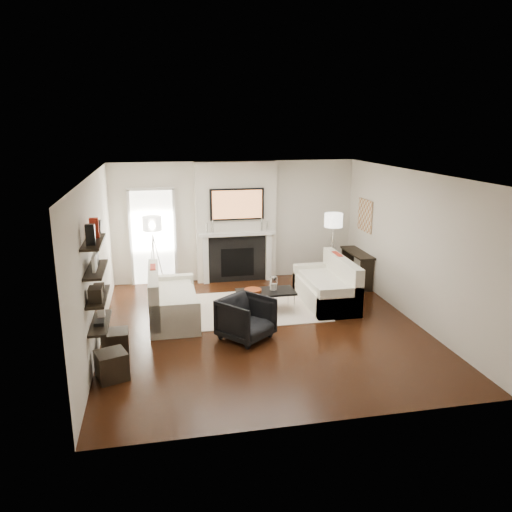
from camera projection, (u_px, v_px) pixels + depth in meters
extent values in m
plane|color=#33180B|center=(263.00, 327.00, 8.83)|extent=(6.00, 6.00, 0.00)
plane|color=white|center=(263.00, 174.00, 8.14)|extent=(6.00, 6.00, 0.00)
plane|color=silver|center=(235.00, 221.00, 11.33)|extent=(5.50, 0.00, 5.50)
plane|color=silver|center=(319.00, 318.00, 5.64)|extent=(5.50, 0.00, 5.50)
plane|color=silver|center=(95.00, 262.00, 7.96)|extent=(0.00, 6.00, 6.00)
plane|color=silver|center=(411.00, 246.00, 9.01)|extent=(0.00, 6.00, 6.00)
cube|color=silver|center=(236.00, 222.00, 11.21)|extent=(1.80, 0.25, 2.70)
cube|color=black|center=(237.00, 259.00, 11.30)|extent=(1.30, 0.02, 1.04)
cube|color=black|center=(237.00, 262.00, 11.31)|extent=(0.75, 0.02, 0.65)
cube|color=white|center=(206.00, 260.00, 11.12)|extent=(0.12, 0.08, 1.10)
cube|color=white|center=(269.00, 257.00, 11.40)|extent=(0.12, 0.08, 1.10)
cube|color=white|center=(238.00, 234.00, 11.10)|extent=(1.70, 0.18, 0.07)
cube|color=black|center=(237.00, 204.00, 10.95)|extent=(1.20, 0.06, 0.70)
cube|color=#BF723F|center=(237.00, 204.00, 10.92)|extent=(1.10, 0.00, 0.62)
cylinder|color=silver|center=(213.00, 227.00, 10.95)|extent=(0.04, 0.04, 0.30)
cylinder|color=silver|center=(207.00, 228.00, 10.94)|extent=(0.04, 0.04, 0.24)
cylinder|color=silver|center=(262.00, 225.00, 11.16)|extent=(0.04, 0.04, 0.30)
cylinder|color=silver|center=(267.00, 226.00, 11.20)|extent=(0.04, 0.04, 0.24)
cube|color=white|center=(153.00, 238.00, 11.04)|extent=(0.90, 0.02, 2.10)
cube|color=white|center=(131.00, 239.00, 10.93)|extent=(0.06, 0.06, 2.16)
cube|color=white|center=(175.00, 237.00, 11.11)|extent=(0.06, 0.06, 2.16)
cube|color=white|center=(150.00, 189.00, 10.74)|extent=(1.02, 0.06, 0.06)
cube|color=beige|center=(255.00, 307.00, 9.78)|extent=(2.60, 2.00, 0.01)
cube|color=white|center=(174.00, 308.00, 9.16)|extent=(0.85, 1.80, 0.42)
cube|color=white|center=(154.00, 293.00, 9.01)|extent=(0.18, 1.80, 0.80)
cube|color=white|center=(175.00, 320.00, 8.37)|extent=(0.85, 0.18, 0.60)
cube|color=white|center=(172.00, 290.00, 9.90)|extent=(0.85, 0.18, 0.60)
cube|color=white|center=(176.00, 295.00, 9.10)|extent=(0.63, 1.44, 0.10)
cube|color=#B02615|center=(154.00, 277.00, 9.24)|extent=(0.10, 0.42, 0.42)
cube|color=black|center=(154.00, 288.00, 8.68)|extent=(0.10, 0.40, 0.40)
cube|color=white|center=(325.00, 293.00, 9.96)|extent=(0.85, 1.80, 0.42)
cube|color=white|center=(342.00, 277.00, 9.94)|extent=(0.18, 1.80, 0.80)
cube|color=white|center=(340.00, 303.00, 9.17)|extent=(0.85, 0.18, 0.60)
cube|color=white|center=(313.00, 277.00, 10.71)|extent=(0.85, 0.18, 0.60)
cube|color=white|center=(323.00, 281.00, 9.88)|extent=(0.63, 1.44, 0.10)
cube|color=#B02615|center=(337.00, 263.00, 10.18)|extent=(0.10, 0.42, 0.42)
cube|color=black|center=(348.00, 272.00, 9.61)|extent=(0.10, 0.40, 0.40)
cube|color=black|center=(266.00, 292.00, 9.46)|extent=(1.10, 0.55, 0.04)
cylinder|color=silver|center=(242.00, 308.00, 9.21)|extent=(0.02, 0.02, 0.38)
cylinder|color=silver|center=(294.00, 304.00, 9.40)|extent=(0.02, 0.02, 0.38)
cylinder|color=silver|center=(238.00, 300.00, 9.63)|extent=(0.02, 0.02, 0.38)
cylinder|color=silver|center=(288.00, 297.00, 9.82)|extent=(0.02, 0.02, 0.38)
cylinder|color=white|center=(274.00, 283.00, 9.45)|extent=(0.14, 0.14, 0.25)
cylinder|color=white|center=(274.00, 287.00, 9.46)|extent=(0.09, 0.09, 0.13)
cylinder|color=#A9451C|center=(253.00, 291.00, 9.40)|extent=(0.33, 0.33, 0.05)
imported|color=black|center=(246.00, 316.00, 8.28)|extent=(1.04, 1.03, 0.78)
cylinder|color=silver|center=(154.00, 262.00, 10.76)|extent=(0.02, 0.02, 1.20)
cylinder|color=white|center=(152.00, 223.00, 10.54)|extent=(0.40, 0.40, 0.30)
cylinder|color=silver|center=(159.00, 262.00, 10.78)|extent=(0.25, 0.02, 1.23)
cylinder|color=silver|center=(152.00, 261.00, 10.84)|extent=(0.14, 0.22, 1.23)
cylinder|color=silver|center=(152.00, 263.00, 10.66)|extent=(0.14, 0.22, 1.23)
cylinder|color=silver|center=(332.00, 258.00, 11.13)|extent=(0.02, 0.02, 1.20)
cylinder|color=white|center=(334.00, 220.00, 10.91)|extent=(0.40, 0.40, 0.30)
cylinder|color=silver|center=(337.00, 257.00, 11.15)|extent=(0.25, 0.02, 1.23)
cylinder|color=silver|center=(328.00, 257.00, 11.21)|extent=(0.14, 0.22, 1.23)
cylinder|color=silver|center=(331.00, 259.00, 11.03)|extent=(0.14, 0.22, 1.23)
cube|color=black|center=(357.00, 253.00, 11.02)|extent=(0.35, 1.20, 0.04)
cube|color=black|center=(367.00, 276.00, 10.60)|extent=(0.30, 0.04, 0.71)
cube|color=black|center=(347.00, 263.00, 11.64)|extent=(0.30, 0.04, 0.71)
cube|color=tan|center=(365.00, 215.00, 10.90)|extent=(0.03, 0.70, 0.70)
cube|color=black|center=(100.00, 323.00, 7.21)|extent=(0.25, 1.00, 0.03)
cube|color=black|center=(98.00, 297.00, 7.11)|extent=(0.25, 1.00, 0.04)
cube|color=black|center=(96.00, 270.00, 7.00)|extent=(0.25, 1.00, 0.04)
cube|color=black|center=(93.00, 242.00, 6.90)|extent=(0.25, 1.00, 0.04)
cube|color=black|center=(90.00, 235.00, 6.63)|extent=(0.12, 0.10, 0.28)
cube|color=#B02615|center=(94.00, 228.00, 7.07)|extent=(0.12, 0.10, 0.28)
cube|color=white|center=(94.00, 262.00, 6.90)|extent=(0.04, 0.30, 0.22)
cube|color=black|center=(97.00, 259.00, 7.15)|extent=(0.04, 0.22, 0.18)
cube|color=black|center=(96.00, 294.00, 6.85)|extent=(0.18, 0.25, 0.20)
cube|color=black|center=(99.00, 288.00, 7.26)|extent=(0.15, 0.12, 0.12)
cube|color=black|center=(99.00, 323.00, 7.11)|extent=(0.14, 0.20, 0.05)
cube|color=white|center=(101.00, 311.00, 7.38)|extent=(0.10, 0.10, 0.18)
cylinder|color=black|center=(100.00, 229.00, 8.73)|extent=(0.04, 0.34, 0.34)
cylinder|color=white|center=(102.00, 229.00, 8.74)|extent=(0.01, 0.29, 0.29)
cube|color=black|center=(115.00, 343.00, 7.71)|extent=(0.42, 0.42, 0.40)
cube|color=black|center=(112.00, 365.00, 7.00)|extent=(0.51, 0.51, 0.40)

